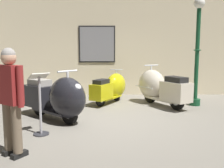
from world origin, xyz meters
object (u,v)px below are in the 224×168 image
object	(u,v)px
scooter_1	(112,88)
lamppost	(197,47)
scooter_2	(158,87)
visitor_0	(11,95)
scooter_0	(58,98)
info_stanchion	(40,109)

from	to	relation	value
scooter_1	lamppost	distance (m)	2.61
scooter_2	visitor_0	xyz separation A→B (m)	(-2.74, -3.37, 0.39)
scooter_0	scooter_1	bearing A→B (deg)	99.55
scooter_1	visitor_0	distance (m)	4.02
visitor_0	scooter_0	bearing A→B (deg)	25.52
scooter_1	scooter_2	size ratio (longest dim) A/B	0.86
scooter_0	info_stanchion	world-z (taller)	info_stanchion
scooter_2	info_stanchion	bearing A→B (deg)	103.14
scooter_1	visitor_0	xyz separation A→B (m)	(-1.45, -3.72, 0.46)
scooter_1	info_stanchion	distance (m)	3.09
scooter_0	scooter_2	bearing A→B (deg)	73.46
scooter_2	lamppost	distance (m)	1.49
info_stanchion	visitor_0	bearing A→B (deg)	-98.90
scooter_0	info_stanchion	xyz separation A→B (m)	(-0.14, -0.88, -0.04)
lamppost	scooter_2	bearing A→B (deg)	175.51
lamppost	info_stanchion	xyz separation A→B (m)	(-3.60, -2.37, -1.12)
lamppost	visitor_0	distance (m)	5.03
scooter_1	visitor_0	size ratio (longest dim) A/B	1.01
scooter_0	lamppost	xyz separation A→B (m)	(3.46, 1.49, 1.09)
scooter_1	info_stanchion	size ratio (longest dim) A/B	1.39
scooter_2	visitor_0	size ratio (longest dim) A/B	1.17
scooter_2	info_stanchion	world-z (taller)	info_stanchion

